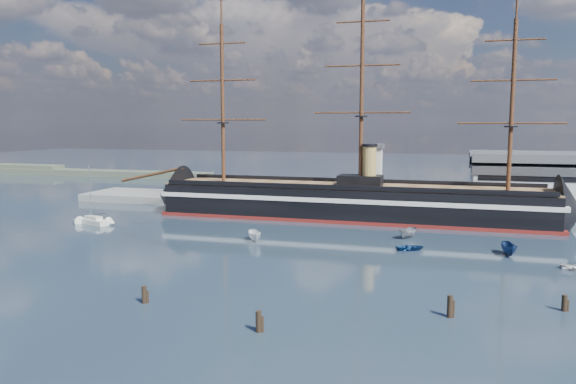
# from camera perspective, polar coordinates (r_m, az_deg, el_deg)

# --- Properties ---
(ground) EXTENTS (600.00, 600.00, 0.00)m
(ground) POSITION_cam_1_polar(r_m,az_deg,el_deg) (112.81, 4.84, -4.39)
(ground) COLOR #1C2B41
(ground) RESTS_ON ground
(quay) EXTENTS (180.00, 18.00, 2.00)m
(quay) POSITION_cam_1_polar(r_m,az_deg,el_deg) (146.63, 11.45, -1.83)
(quay) COLOR slate
(quay) RESTS_ON ground
(quay_tower) EXTENTS (5.00, 5.00, 15.00)m
(quay_tower) POSITION_cam_1_polar(r_m,az_deg,el_deg) (143.21, 8.65, 1.95)
(quay_tower) COLOR silver
(quay_tower) RESTS_ON ground
(shoreline) EXTENTS (120.00, 10.00, 4.00)m
(shoreline) POSITION_cam_1_polar(r_m,az_deg,el_deg) (260.10, -22.13, 1.96)
(shoreline) COLOR #3F4C38
(shoreline) RESTS_ON ground
(warship) EXTENTS (112.92, 16.75, 53.94)m
(warship) POSITION_cam_1_polar(r_m,az_deg,el_deg) (131.86, 5.71, -0.94)
(warship) COLOR black
(warship) RESTS_ON ground
(sailboat) EXTENTS (8.45, 5.04, 13.00)m
(sailboat) POSITION_cam_1_polar(r_m,az_deg,el_deg) (131.27, -19.15, -2.76)
(sailboat) COLOR silver
(sailboat) RESTS_ON ground
(motorboat_a) EXTENTS (7.03, 5.23, 2.66)m
(motorboat_a) POSITION_cam_1_polar(r_m,az_deg,el_deg) (106.36, -3.38, -5.08)
(motorboat_a) COLOR white
(motorboat_a) RESTS_ON ground
(motorboat_b) EXTENTS (2.31, 3.36, 1.46)m
(motorboat_b) POSITION_cam_1_polar(r_m,az_deg,el_deg) (101.73, 12.30, -5.80)
(motorboat_b) COLOR navy
(motorboat_b) RESTS_ON ground
(motorboat_c) EXTENTS (6.47, 4.82, 2.45)m
(motorboat_c) POSITION_cam_1_polar(r_m,az_deg,el_deg) (112.02, 12.08, -4.60)
(motorboat_c) COLOR gray
(motorboat_c) RESTS_ON ground
(motorboat_e) EXTENTS (2.43, 2.95, 1.30)m
(motorboat_e) POSITION_cam_1_polar(r_m,az_deg,el_deg) (96.71, 27.23, -7.11)
(motorboat_e) COLOR silver
(motorboat_e) RESTS_ON ground
(motorboat_f) EXTENTS (6.90, 3.20, 2.66)m
(motorboat_f) POSITION_cam_1_polar(r_m,az_deg,el_deg) (102.66, 21.52, -6.02)
(motorboat_f) COLOR navy
(motorboat_f) RESTS_ON ground
(piling_near_left) EXTENTS (0.64, 0.64, 2.88)m
(piling_near_left) POSITION_cam_1_polar(r_m,az_deg,el_deg) (73.58, -14.38, -10.88)
(piling_near_left) COLOR black
(piling_near_left) RESTS_ON ground
(piling_near_mid) EXTENTS (0.64, 0.64, 3.03)m
(piling_near_mid) POSITION_cam_1_polar(r_m,az_deg,el_deg) (62.31, -3.00, -14.01)
(piling_near_mid) COLOR black
(piling_near_mid) RESTS_ON ground
(piling_near_right) EXTENTS (0.64, 0.64, 3.32)m
(piling_near_right) POSITION_cam_1_polar(r_m,az_deg,el_deg) (69.05, 16.08, -12.14)
(piling_near_right) COLOR black
(piling_near_right) RESTS_ON ground
(piling_far_right) EXTENTS (0.64, 0.64, 2.68)m
(piling_far_right) POSITION_cam_1_polar(r_m,az_deg,el_deg) (76.06, 26.22, -10.80)
(piling_far_right) COLOR black
(piling_far_right) RESTS_ON ground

